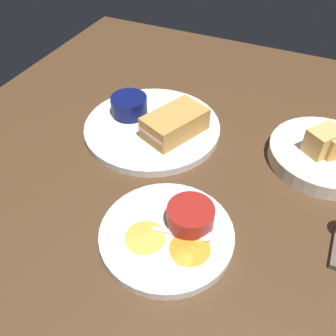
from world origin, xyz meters
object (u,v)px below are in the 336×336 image
object	(u,v)px
sandwich_half_near	(175,123)
spoon_by_gravy_ramekin	(196,235)
ramekin_light_gravy	(190,215)
ramekin_dark_sauce	(129,105)
plate_sandwich_main	(152,128)
plate_chips_companion	(167,235)
bread_basket_rear	(326,153)
spoon_by_dark_ramekin	(152,121)

from	to	relation	value
sandwich_half_near	spoon_by_gravy_ramekin	world-z (taller)	sandwich_half_near
sandwich_half_near	ramekin_light_gravy	bearing A→B (deg)	29.76
spoon_by_gravy_ramekin	ramekin_dark_sauce	bearing A→B (deg)	-134.40
plate_sandwich_main	ramekin_dark_sauce	xyz separation A→B (cm)	(-1.66, -6.36, 3.04)
sandwich_half_near	spoon_by_gravy_ramekin	bearing A→B (deg)	30.96
sandwich_half_near	spoon_by_gravy_ramekin	size ratio (longest dim) A/B	1.51
plate_chips_companion	spoon_by_gravy_ramekin	world-z (taller)	spoon_by_gravy_ramekin
plate_sandwich_main	spoon_by_gravy_ramekin	world-z (taller)	spoon_by_gravy_ramekin
bread_basket_rear	plate_sandwich_main	bearing A→B (deg)	-81.67
sandwich_half_near	bread_basket_rear	world-z (taller)	bread_basket_rear
sandwich_half_near	ramekin_dark_sauce	distance (cm)	12.09
plate_sandwich_main	ramekin_dark_sauce	distance (cm)	7.24
plate_sandwich_main	plate_chips_companion	xyz separation A→B (cm)	(24.59, 14.68, 0.00)
sandwich_half_near	plate_chips_companion	distance (cm)	25.93
ramekin_light_gravy	plate_chips_companion	bearing A→B (deg)	-39.81
plate_sandwich_main	ramekin_light_gravy	size ratio (longest dim) A/B	3.79
sandwich_half_near	plate_chips_companion	xyz separation A→B (cm)	(24.05, 9.16, -3.20)
spoon_by_dark_ramekin	bread_basket_rear	bearing A→B (deg)	97.12
sandwich_half_near	spoon_by_dark_ramekin	bearing A→B (deg)	-101.90
plate_sandwich_main	sandwich_half_near	size ratio (longest dim) A/B	1.95
ramekin_light_gravy	spoon_by_gravy_ramekin	distance (cm)	3.16
ramekin_dark_sauce	bread_basket_rear	bearing A→B (deg)	94.81
spoon_by_dark_ramekin	spoon_by_gravy_ramekin	xyz separation A→B (cm)	(24.12, 19.65, 0.00)
sandwich_half_near	plate_sandwich_main	bearing A→B (deg)	-95.61
spoon_by_dark_ramekin	plate_chips_companion	size ratio (longest dim) A/B	0.46
sandwich_half_near	plate_chips_companion	size ratio (longest dim) A/B	0.69
plate_sandwich_main	spoon_by_gravy_ramekin	distance (cm)	30.32
spoon_by_dark_ramekin	plate_sandwich_main	bearing A→B (deg)	30.07
plate_sandwich_main	spoon_by_dark_ramekin	size ratio (longest dim) A/B	2.93
plate_sandwich_main	spoon_by_gravy_ramekin	size ratio (longest dim) A/B	2.95
spoon_by_gravy_ramekin	bread_basket_rear	bearing A→B (deg)	150.81
ramekin_dark_sauce	spoon_by_dark_ramekin	bearing A→B (deg)	80.93
bread_basket_rear	sandwich_half_near	bearing A→B (deg)	-79.13
plate_chips_companion	spoon_by_dark_ramekin	bearing A→B (deg)	-149.18
spoon_by_dark_ramekin	ramekin_light_gravy	xyz separation A→B (cm)	(22.03, 17.82, 1.51)
sandwich_half_near	spoon_by_dark_ramekin	world-z (taller)	sandwich_half_near
plate_sandwich_main	ramekin_light_gravy	bearing A→B (deg)	39.22
spoon_by_dark_ramekin	plate_chips_companion	xyz separation A→B (cm)	(25.30, 15.09, -1.16)
spoon_by_gravy_ramekin	plate_chips_companion	bearing A→B (deg)	-75.46
spoon_by_gravy_ramekin	bread_basket_rear	xyz separation A→B (cm)	(-28.56, 15.96, 0.28)
plate_sandwich_main	spoon_by_dark_ramekin	xyz separation A→B (cm)	(-0.71, -0.41, 1.16)
ramekin_light_gravy	bread_basket_rear	bearing A→B (deg)	146.10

